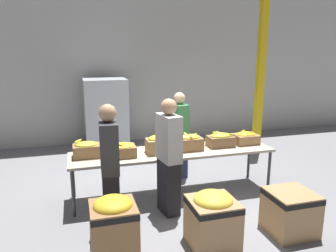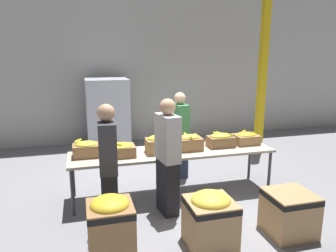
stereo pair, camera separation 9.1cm
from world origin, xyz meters
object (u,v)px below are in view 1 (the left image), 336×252
at_px(banana_box_1, 121,150).
at_px(donation_bin_2, 290,211).
at_px(banana_box_0, 87,149).
at_px(pallet_stack_0, 106,116).
at_px(volunteer_0, 169,158).
at_px(donation_bin_0, 114,228).
at_px(banana_box_3, 190,142).
at_px(banana_box_4, 221,139).
at_px(donation_bin_1, 212,218).
at_px(banana_box_5, 246,138).
at_px(volunteer_2, 179,135).
at_px(support_pillar, 261,67).
at_px(sorting_table, 173,153).
at_px(banana_box_2, 159,144).
at_px(volunteer_1, 110,168).

relative_size(banana_box_1, donation_bin_2, 0.75).
height_order(banana_box_0, pallet_stack_0, pallet_stack_0).
height_order(donation_bin_2, pallet_stack_0, pallet_stack_0).
height_order(volunteer_0, donation_bin_0, volunteer_0).
height_order(banana_box_0, banana_box_1, banana_box_0).
bearing_deg(donation_bin_2, banana_box_3, 118.95).
relative_size(banana_box_4, donation_bin_1, 0.64).
distance_m(banana_box_1, banana_box_5, 2.22).
relative_size(banana_box_4, donation_bin_2, 0.79).
bearing_deg(donation_bin_0, volunteer_2, 56.93).
bearing_deg(support_pillar, sorting_table, -145.85).
distance_m(banana_box_3, pallet_stack_0, 3.05).
xyz_separation_m(donation_bin_1, donation_bin_2, (1.11, 0.00, -0.07)).
distance_m(banana_box_1, volunteer_0, 0.81).
bearing_deg(banana_box_4, banana_box_2, -176.67).
xyz_separation_m(sorting_table, banana_box_4, (0.86, 0.03, 0.16)).
height_order(banana_box_2, support_pillar, support_pillar).
bearing_deg(volunteer_2, volunteer_1, -51.38).
distance_m(volunteer_2, donation_bin_0, 2.82).
bearing_deg(volunteer_1, banana_box_0, 19.87).
distance_m(banana_box_2, banana_box_4, 1.11).
bearing_deg(support_pillar, banana_box_3, -142.49).
bearing_deg(support_pillar, pallet_stack_0, 163.32).
distance_m(banana_box_0, volunteer_0, 1.31).
bearing_deg(banana_box_2, volunteer_2, 53.25).
distance_m(sorting_table, banana_box_4, 0.88).
distance_m(banana_box_3, volunteer_0, 0.77).
distance_m(sorting_table, pallet_stack_0, 2.94).
xyz_separation_m(banana_box_5, donation_bin_0, (-2.53, -1.63, -0.44)).
xyz_separation_m(volunteer_2, donation_bin_2, (0.79, -2.34, -0.49)).
xyz_separation_m(volunteer_0, support_pillar, (2.89, 2.38, 1.15)).
height_order(volunteer_1, volunteer_2, volunteer_1).
height_order(banana_box_3, pallet_stack_0, pallet_stack_0).
distance_m(sorting_table, banana_box_3, 0.33).
xyz_separation_m(banana_box_2, donation_bin_2, (1.39, -1.54, -0.60)).
height_order(volunteer_0, volunteer_2, volunteer_0).
relative_size(volunteer_0, support_pillar, 0.43).
relative_size(sorting_table, banana_box_3, 8.17).
bearing_deg(donation_bin_2, banana_box_4, 99.82).
bearing_deg(pallet_stack_0, support_pillar, -16.68).
relative_size(banana_box_0, banana_box_3, 1.01).
distance_m(banana_box_0, donation_bin_0, 1.72).
height_order(banana_box_2, donation_bin_1, banana_box_2).
distance_m(volunteer_1, donation_bin_2, 2.45).
distance_m(banana_box_1, banana_box_2, 0.61).
xyz_separation_m(volunteer_1, donation_bin_1, (1.14, -0.79, -0.47)).
relative_size(banana_box_2, banana_box_3, 0.98).
height_order(volunteer_1, support_pillar, support_pillar).
height_order(banana_box_4, support_pillar, support_pillar).
bearing_deg(sorting_table, volunteer_2, 65.42).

